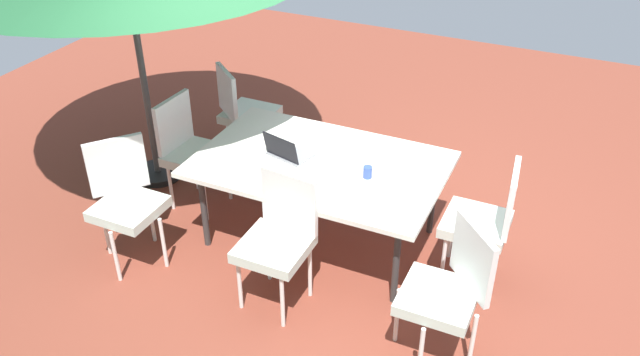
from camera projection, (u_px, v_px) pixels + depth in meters
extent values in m
cube|color=brown|center=(320.00, 239.00, 5.40)|extent=(10.00, 10.00, 0.02)
cube|color=silver|center=(320.00, 164.00, 5.01)|extent=(1.89, 1.21, 0.04)
cylinder|color=#333333|center=(433.00, 197.00, 5.28)|extent=(0.05, 0.05, 0.69)
cylinder|color=#333333|center=(260.00, 156.00, 5.84)|extent=(0.05, 0.05, 0.69)
cylinder|color=#333333|center=(396.00, 264.00, 4.58)|extent=(0.05, 0.05, 0.69)
cylinder|color=#333333|center=(204.00, 209.00, 5.14)|extent=(0.05, 0.05, 0.69)
cylinder|color=#4C4C4C|center=(142.00, 67.00, 5.61)|extent=(0.06, 0.06, 2.21)
cylinder|color=black|center=(158.00, 173.00, 6.18)|extent=(0.44, 0.44, 0.06)
cube|color=silver|center=(476.00, 224.00, 4.74)|extent=(0.46, 0.46, 0.08)
cube|color=white|center=(511.00, 199.00, 4.54)|extent=(0.08, 0.44, 0.45)
cylinder|color=white|center=(451.00, 234.00, 5.07)|extent=(0.03, 0.03, 0.45)
cylinder|color=white|center=(443.00, 262.00, 4.79)|extent=(0.03, 0.03, 0.45)
cylinder|color=white|center=(498.00, 243.00, 4.97)|extent=(0.03, 0.03, 0.45)
cylinder|color=white|center=(493.00, 272.00, 4.69)|extent=(0.03, 0.03, 0.45)
cube|color=silver|center=(197.00, 156.00, 5.55)|extent=(0.46, 0.46, 0.08)
cube|color=white|center=(174.00, 123.00, 5.49)|extent=(0.06, 0.44, 0.45)
cylinder|color=white|center=(205.00, 198.00, 5.49)|extent=(0.03, 0.03, 0.45)
cylinder|color=white|center=(229.00, 177.00, 5.76)|extent=(0.03, 0.03, 0.45)
cylinder|color=white|center=(171.00, 187.00, 5.63)|extent=(0.03, 0.03, 0.45)
cylinder|color=white|center=(196.00, 167.00, 5.90)|extent=(0.03, 0.03, 0.45)
cube|color=silver|center=(438.00, 298.00, 4.08)|extent=(0.46, 0.46, 0.08)
cube|color=white|center=(473.00, 258.00, 3.99)|extent=(0.33, 0.35, 0.45)
cylinder|color=white|center=(397.00, 316.00, 4.32)|extent=(0.03, 0.03, 0.45)
cylinder|color=white|center=(421.00, 355.00, 4.03)|extent=(0.03, 0.03, 0.45)
cylinder|color=white|center=(446.00, 304.00, 4.42)|extent=(0.03, 0.03, 0.45)
cylinder|color=white|center=(472.00, 342.00, 4.13)|extent=(0.03, 0.03, 0.45)
cube|color=silver|center=(274.00, 248.00, 4.50)|extent=(0.46, 0.46, 0.08)
cube|color=white|center=(289.00, 202.00, 4.51)|extent=(0.44, 0.09, 0.45)
cylinder|color=white|center=(240.00, 283.00, 4.59)|extent=(0.03, 0.03, 0.45)
cylinder|color=white|center=(282.00, 301.00, 4.43)|extent=(0.03, 0.03, 0.45)
cylinder|color=white|center=(269.00, 255.00, 4.85)|extent=(0.03, 0.03, 0.45)
cylinder|color=white|center=(310.00, 271.00, 4.70)|extent=(0.03, 0.03, 0.45)
cube|color=silver|center=(129.00, 208.00, 4.90)|extent=(0.46, 0.46, 0.08)
cube|color=white|center=(117.00, 165.00, 4.91)|extent=(0.30, 0.37, 0.45)
cylinder|color=white|center=(116.00, 257.00, 4.84)|extent=(0.03, 0.03, 0.45)
cylinder|color=white|center=(163.00, 243.00, 4.97)|extent=(0.03, 0.03, 0.45)
cylinder|color=white|center=(106.00, 230.00, 5.11)|extent=(0.03, 0.03, 0.45)
cylinder|color=white|center=(151.00, 218.00, 5.24)|extent=(0.03, 0.03, 0.45)
cube|color=silver|center=(250.00, 114.00, 6.20)|extent=(0.46, 0.46, 0.08)
cube|color=white|center=(227.00, 93.00, 5.98)|extent=(0.36, 0.31, 0.45)
cylinder|color=white|center=(276.00, 143.00, 6.28)|extent=(0.03, 0.03, 0.45)
cylinder|color=white|center=(262.00, 127.00, 6.55)|extent=(0.03, 0.03, 0.45)
cylinder|color=white|center=(241.00, 151.00, 6.14)|extent=(0.03, 0.03, 0.45)
cylinder|color=white|center=(228.00, 135.00, 6.42)|extent=(0.03, 0.03, 0.45)
cube|color=gray|center=(290.00, 154.00, 5.08)|extent=(0.36, 0.29, 0.02)
cube|color=black|center=(281.00, 148.00, 4.95)|extent=(0.32, 0.13, 0.20)
cylinder|color=#334C99|center=(368.00, 172.00, 4.79)|extent=(0.07, 0.07, 0.09)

